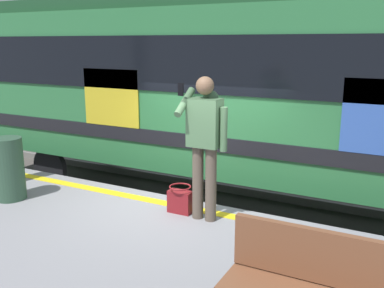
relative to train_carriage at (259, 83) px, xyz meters
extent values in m
plane|color=#4C4742|center=(0.27, 2.30, -2.43)|extent=(25.90, 25.90, 0.00)
cube|color=yellow|center=(0.27, 2.60, -1.47)|extent=(16.92, 0.16, 0.01)
cube|color=slate|center=(0.27, 0.71, -2.35)|extent=(22.45, 0.08, 0.16)
cube|color=slate|center=(0.27, -0.72, -2.35)|extent=(22.45, 0.08, 0.16)
cube|color=#2D723F|center=(0.00, -0.01, -0.10)|extent=(12.89, 2.70, 2.76)
cube|color=#1B4426|center=(0.00, -0.01, 1.40)|extent=(12.63, 2.49, 0.24)
cube|color=black|center=(0.00, 1.36, 0.38)|extent=(12.24, 0.03, 0.90)
cube|color=black|center=(0.00, 1.36, -0.86)|extent=(12.24, 0.03, 0.24)
cube|color=gold|center=(2.26, 1.37, -0.24)|extent=(1.18, 0.02, 1.01)
cylinder|color=black|center=(4.19, 1.08, -1.85)|extent=(0.84, 0.12, 0.84)
cylinder|color=black|center=(4.19, -1.09, -1.85)|extent=(0.84, 0.12, 0.84)
cylinder|color=brown|center=(-0.40, 2.82, -1.00)|extent=(0.14, 0.14, 0.95)
cylinder|color=brown|center=(-0.22, 2.82, -1.00)|extent=(0.14, 0.14, 0.95)
cube|color=#4C724C|center=(-0.31, 2.82, -0.23)|extent=(0.40, 0.24, 0.59)
sphere|color=#4C724C|center=(-0.31, 2.66, 0.05)|extent=(0.20, 0.20, 0.20)
sphere|color=#997051|center=(-0.31, 2.82, 0.22)|extent=(0.22, 0.22, 0.22)
cylinder|color=#4C724C|center=(-0.56, 2.82, -0.29)|extent=(0.09, 0.09, 0.53)
cylinder|color=#4C724C|center=(-0.08, 2.90, 0.02)|extent=(0.09, 0.42, 0.33)
cube|color=black|center=(-0.08, 3.00, 0.18)|extent=(0.07, 0.02, 0.15)
cube|color=maroon|center=(0.06, 2.78, -1.32)|extent=(0.32, 0.16, 0.30)
torus|color=maroon|center=(0.06, 2.78, -1.11)|extent=(0.29, 0.29, 0.02)
cube|color=brown|center=(-2.26, 4.50, -0.77)|extent=(1.68, 0.06, 0.40)
cylinder|color=#2D4C38|center=(2.46, 3.46, -1.02)|extent=(0.42, 0.42, 0.89)
camera|label=1|loc=(-2.56, 7.42, 0.72)|focal=40.30mm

